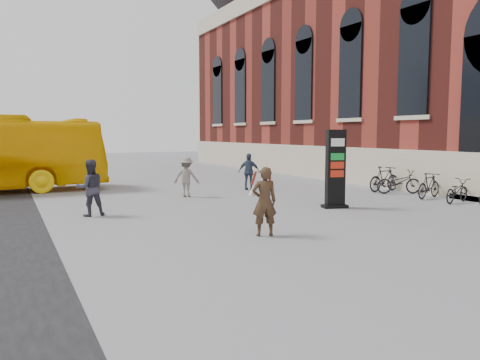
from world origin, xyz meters
name	(u,v)px	position (x,y,z in m)	size (l,w,h in m)	color
ground	(262,230)	(0.00, 0.00, 0.00)	(100.00, 100.00, 0.00)	#9E9EA3
station	(471,22)	(15.48, 6.00, 8.09)	(12.15, 44.50, 19.15)	maroon
info_pylon	(335,169)	(3.94, 2.02, 1.31)	(0.91, 0.61, 2.62)	black
woman	(264,201)	(-0.33, -0.66, 0.87)	(0.75, 0.71, 1.70)	#332015
pedestrian_a	(90,188)	(-3.65, 4.10, 0.86)	(0.83, 0.65, 1.71)	#363541
pedestrian_b	(186,177)	(0.44, 6.83, 0.78)	(1.01, 0.58, 1.57)	gray
pedestrian_c	(249,172)	(3.67, 7.68, 0.81)	(0.95, 0.39, 1.62)	#34435A
bike_4	(457,191)	(8.60, 0.98, 0.43)	(0.57, 1.63, 0.86)	black
bike_5	(429,186)	(8.60, 2.22, 0.50)	(0.47, 1.65, 0.99)	black
bike_6	(399,182)	(8.60, 3.77, 0.49)	(0.65, 1.87, 0.98)	black
bike_7	(384,179)	(8.60, 4.60, 0.55)	(0.51, 1.82, 1.09)	black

